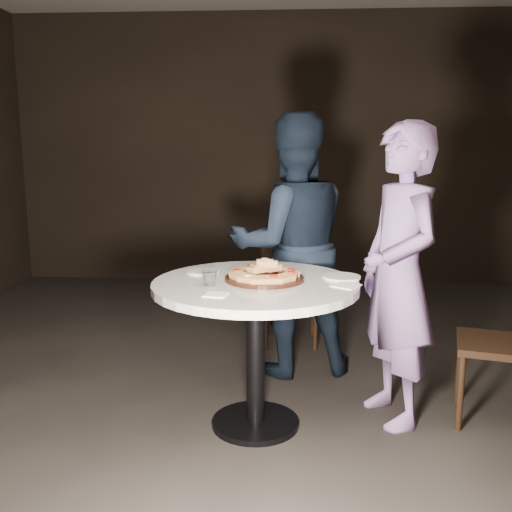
# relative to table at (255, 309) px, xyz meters

# --- Properties ---
(floor) EXTENTS (7.00, 7.00, 0.00)m
(floor) POSITION_rel_table_xyz_m (0.07, 0.06, -0.68)
(floor) COLOR black
(floor) RESTS_ON ground
(table) EXTENTS (1.20, 1.20, 0.84)m
(table) POSITION_rel_table_xyz_m (0.00, 0.00, 0.00)
(table) COLOR black
(table) RESTS_ON ground
(serving_board) EXTENTS (0.47, 0.47, 0.02)m
(serving_board) POSITION_rel_table_xyz_m (0.05, 0.03, 0.17)
(serving_board) COLOR black
(serving_board) RESTS_ON table
(focaccia_pile) EXTENTS (0.38, 0.37, 0.10)m
(focaccia_pile) POSITION_rel_table_xyz_m (0.05, 0.03, 0.20)
(focaccia_pile) COLOR #C07E4A
(focaccia_pile) RESTS_ON serving_board
(plate_left) EXTENTS (0.24, 0.24, 0.01)m
(plate_left) POSITION_rel_table_xyz_m (-0.32, 0.20, 0.16)
(plate_left) COLOR white
(plate_left) RESTS_ON table
(plate_right) EXTENTS (0.22, 0.22, 0.01)m
(plate_right) POSITION_rel_table_xyz_m (0.47, 0.11, 0.16)
(plate_right) COLOR white
(plate_right) RESTS_ON table
(water_glass) EXTENTS (0.09, 0.09, 0.08)m
(water_glass) POSITION_rel_table_xyz_m (-0.23, -0.10, 0.19)
(water_glass) COLOR silver
(water_glass) RESTS_ON table
(napkin_near) EXTENTS (0.13, 0.13, 0.01)m
(napkin_near) POSITION_rel_table_xyz_m (-0.18, -0.30, 0.16)
(napkin_near) COLOR white
(napkin_near) RESTS_ON table
(napkin_far) EXTENTS (0.17, 0.17, 0.01)m
(napkin_far) POSITION_rel_table_xyz_m (0.48, -0.08, 0.16)
(napkin_far) COLOR white
(napkin_far) RESTS_ON table
(chair_far) EXTENTS (0.45, 0.47, 0.96)m
(chair_far) POSITION_rel_table_xyz_m (0.19, 1.33, -0.13)
(chair_far) COLOR black
(chair_far) RESTS_ON ground
(diner_navy) EXTENTS (0.99, 0.85, 1.77)m
(diner_navy) POSITION_rel_table_xyz_m (0.19, 0.84, 0.20)
(diner_navy) COLOR black
(diner_navy) RESTS_ON ground
(diner_teal) EXTENTS (0.58, 0.71, 1.69)m
(diner_teal) POSITION_rel_table_xyz_m (0.79, 0.15, 0.16)
(diner_teal) COLOR #8066A6
(diner_teal) RESTS_ON ground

